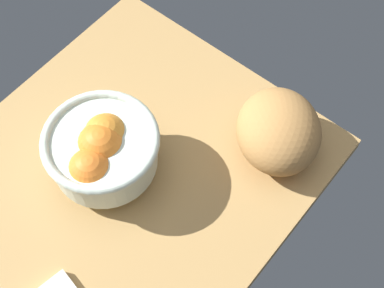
% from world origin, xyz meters
% --- Properties ---
extents(ground_plane, '(0.69, 0.58, 0.03)m').
position_xyz_m(ground_plane, '(0.00, 0.00, -0.01)').
color(ground_plane, tan).
extents(fruit_bowl, '(0.20, 0.20, 0.12)m').
position_xyz_m(fruit_bowl, '(0.01, 0.03, 0.07)').
color(fruit_bowl, silver).
rests_on(fruit_bowl, ground).
extents(bread_loaf, '(0.22, 0.22, 0.11)m').
position_xyz_m(bread_loaf, '(0.23, -0.17, 0.06)').
color(bread_loaf, '#B58045').
rests_on(bread_loaf, ground).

